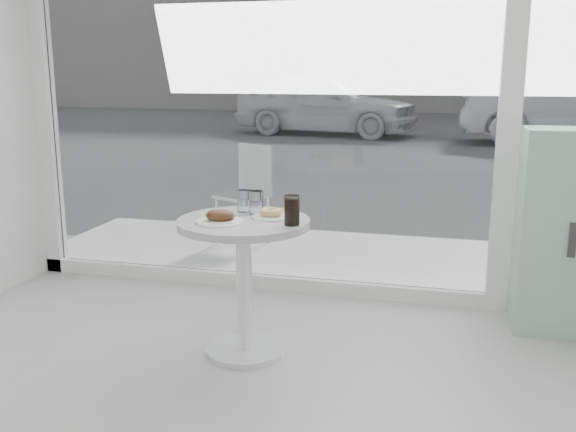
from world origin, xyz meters
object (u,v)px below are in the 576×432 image
(plate_donut, at_px, (271,214))
(water_tumbler_a, at_px, (244,202))
(main_table, at_px, (244,259))
(cola_glass, at_px, (292,211))
(mint_cabinet, at_px, (567,232))
(patio_chair, at_px, (247,188))
(water_tumbler_b, at_px, (256,204))
(car_white, at_px, (326,104))
(plate_fritter, at_px, (221,218))

(plate_donut, xyz_separation_m, water_tumbler_a, (-0.19, 0.12, 0.04))
(main_table, bearing_deg, cola_glass, -10.97)
(main_table, bearing_deg, mint_cabinet, 25.05)
(patio_chair, bearing_deg, plate_donut, -45.39)
(patio_chair, relative_size, water_tumbler_b, 6.67)
(main_table, relative_size, car_white, 0.17)
(patio_chair, relative_size, plate_fritter, 3.39)
(patio_chair, relative_size, water_tumbler_a, 6.95)
(car_white, bearing_deg, plate_donut, -158.87)
(water_tumbler_a, xyz_separation_m, water_tumbler_b, (0.08, -0.04, 0.00))
(cola_glass, bearing_deg, water_tumbler_b, 141.62)
(car_white, bearing_deg, patio_chair, -161.24)
(plate_donut, xyz_separation_m, cola_glass, (0.15, -0.12, 0.05))
(main_table, xyz_separation_m, mint_cabinet, (1.75, 0.82, 0.06))
(car_white, relative_size, water_tumbler_b, 34.42)
(water_tumbler_a, height_order, water_tumbler_b, water_tumbler_b)
(car_white, relative_size, cola_glass, 29.07)
(plate_fritter, xyz_separation_m, plate_donut, (0.22, 0.17, -0.01))
(cola_glass, bearing_deg, mint_cabinet, 30.73)
(patio_chair, xyz_separation_m, car_white, (-1.42, 10.55, 0.22))
(water_tumbler_a, bearing_deg, patio_chair, 107.79)
(mint_cabinet, relative_size, patio_chair, 1.41)
(plate_fritter, relative_size, plate_donut, 1.23)
(plate_fritter, bearing_deg, main_table, 49.20)
(mint_cabinet, height_order, water_tumbler_b, mint_cabinet)
(plate_fritter, bearing_deg, water_tumbler_b, 65.52)
(main_table, distance_m, car_white, 12.82)
(car_white, xyz_separation_m, cola_glass, (2.37, -12.70, 0.08))
(plate_donut, bearing_deg, plate_fritter, -141.97)
(plate_donut, xyz_separation_m, water_tumbler_b, (-0.11, 0.08, 0.04))
(main_table, relative_size, patio_chair, 0.88)
(car_white, xyz_separation_m, plate_donut, (2.22, -12.58, 0.02))
(mint_cabinet, height_order, plate_fritter, mint_cabinet)
(water_tumbler_a, relative_size, water_tumbler_b, 0.96)
(car_white, bearing_deg, water_tumbler_a, -159.63)
(cola_glass, bearing_deg, patio_chair, 113.93)
(water_tumbler_b, bearing_deg, water_tumbler_a, 156.66)
(water_tumbler_a, bearing_deg, main_table, -72.25)
(main_table, bearing_deg, plate_fritter, -130.80)
(plate_fritter, distance_m, water_tumbler_a, 0.29)
(main_table, xyz_separation_m, car_white, (-2.09, 12.65, 0.22))
(car_white, height_order, water_tumbler_b, car_white)
(mint_cabinet, height_order, cola_glass, mint_cabinet)
(main_table, relative_size, water_tumbler_b, 5.90)
(main_table, distance_m, cola_glass, 0.41)
(car_white, height_order, plate_fritter, car_white)
(plate_donut, height_order, cola_glass, cola_glass)
(mint_cabinet, distance_m, cola_glass, 1.73)
(plate_fritter, height_order, plate_donut, plate_fritter)
(water_tumbler_a, bearing_deg, water_tumbler_b, -23.34)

